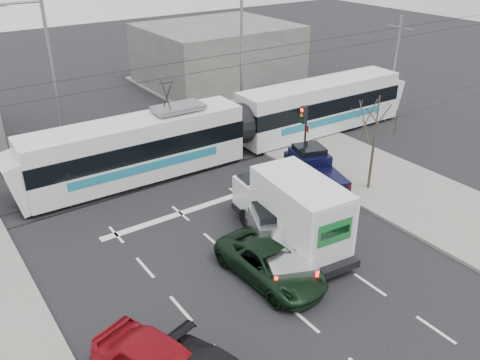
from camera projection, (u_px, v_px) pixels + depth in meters
ground at (287, 262)px, 21.04m from camera, size 120.00×120.00×0.00m
sidewalk_right at (425, 200)px, 25.60m from camera, size 6.00×60.00×0.15m
rails at (173, 175)px, 28.36m from camera, size 60.00×1.60×0.03m
building_right at (218, 55)px, 43.62m from camera, size 12.00×10.00×5.00m
bare_tree at (377, 122)px, 25.04m from camera, size 2.40×2.40×5.00m
traffic_signal at (304, 123)px, 27.87m from camera, size 0.44×0.44×3.60m
street_lamp_near at (239, 53)px, 32.72m from camera, size 2.38×0.25×9.00m
street_lamp_far at (50, 73)px, 28.32m from camera, size 2.38×0.25×9.00m
catenary at (168, 108)px, 26.62m from camera, size 60.00×0.20×7.00m
tram at (238, 125)px, 30.22m from camera, size 25.00×3.09×5.09m
silver_pickup at (277, 236)px, 21.04m from camera, size 3.70×5.52×1.91m
box_truck at (292, 211)px, 21.57m from camera, size 2.92×6.78×3.29m
navy_pickup at (314, 168)px, 26.82m from camera, size 2.96×5.00×1.99m
green_car at (270, 264)px, 19.77m from camera, size 2.55×5.08×1.38m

